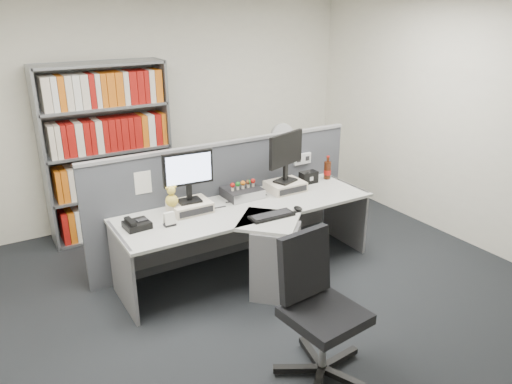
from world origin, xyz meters
TOP-DOWN VIEW (x-y plane):
  - ground at (0.00, 0.00)m, footprint 5.50×5.50m
  - room_shell at (0.00, 0.00)m, footprint 5.04×5.54m
  - partition at (0.00, 1.25)m, footprint 3.00×0.08m
  - desk at (0.00, 0.60)m, footprint 2.60×1.20m
  - monitor_riser_left at (-0.54, 0.98)m, footprint 0.38×0.31m
  - monitor_riser_right at (0.56, 0.98)m, footprint 0.38×0.31m
  - monitor_left at (-0.54, 0.98)m, footprint 0.48×0.17m
  - monitor_right at (0.56, 0.98)m, footprint 0.50×0.23m
  - desktop_pc at (0.08, 1.05)m, footprint 0.36×0.32m
  - figurines at (0.09, 1.04)m, footprint 0.29×0.05m
  - keyboard at (0.06, 0.46)m, footprint 0.43×0.17m
  - mouse at (0.36, 0.46)m, footprint 0.07×0.11m
  - desk_phone at (-1.10, 0.88)m, footprint 0.23×0.21m
  - desk_calendar at (-0.83, 0.78)m, footprint 0.11×0.08m
  - plush_toy at (-0.73, 0.96)m, footprint 0.12×0.12m
  - speaker at (0.92, 1.04)m, footprint 0.20×0.11m
  - cola_bottle at (1.18, 1.05)m, footprint 0.08×0.08m
  - shelving_unit at (-0.90, 2.44)m, footprint 1.41×0.40m
  - filing_cabinet at (1.20, 1.99)m, footprint 0.45×0.61m
  - desk_fan at (1.20, 1.99)m, footprint 0.27×0.18m
  - office_chair at (-0.31, -0.71)m, footprint 0.69×0.70m

SIDE VIEW (x-z plane):
  - ground at x=0.00m, z-range 0.00..0.00m
  - filing_cabinet at x=1.20m, z-range 0.00..0.70m
  - desk at x=0.00m, z-range 0.10..0.82m
  - office_chair at x=-0.31m, z-range 0.04..1.10m
  - partition at x=0.00m, z-range 0.01..1.29m
  - keyboard at x=0.06m, z-range 0.72..0.75m
  - mouse at x=0.36m, z-range 0.72..0.76m
  - desk_phone at x=-1.10m, z-range 0.71..0.80m
  - desktop_pc at x=0.08m, z-range 0.72..0.82m
  - monitor_riser_left at x=-0.54m, z-range 0.72..0.82m
  - monitor_riser_right at x=0.56m, z-range 0.72..0.82m
  - desk_calendar at x=-0.83m, z-range 0.71..0.84m
  - speaker at x=0.92m, z-range 0.72..0.85m
  - cola_bottle at x=1.18m, z-range 0.69..0.96m
  - figurines at x=0.09m, z-range 0.83..0.91m
  - plush_toy at x=-0.73m, z-range 0.80..1.01m
  - shelving_unit at x=-0.90m, z-range -0.02..1.98m
  - desk_fan at x=1.20m, z-range 0.76..1.23m
  - monitor_left at x=-0.54m, z-range 0.87..1.36m
  - monitor_right at x=0.56m, z-range 0.87..1.40m
  - room_shell at x=0.00m, z-range 0.43..3.15m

